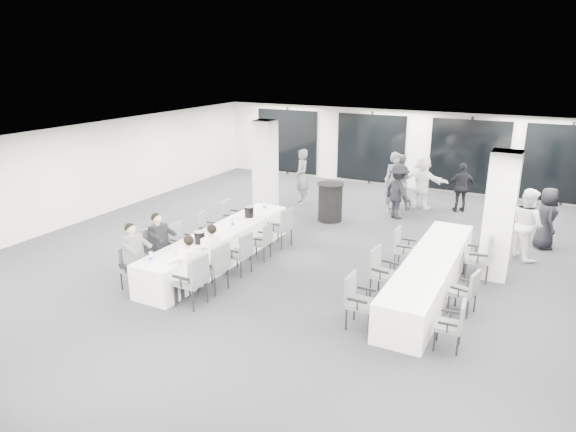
% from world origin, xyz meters
% --- Properties ---
extents(room, '(14.04, 16.04, 2.84)m').
position_xyz_m(room, '(0.89, 1.11, 1.39)').
color(room, '#26262B').
rests_on(room, ground).
extents(column_left, '(0.60, 0.60, 2.80)m').
position_xyz_m(column_left, '(-2.80, 3.20, 1.40)').
color(column_left, silver).
rests_on(column_left, floor).
extents(column_right, '(0.60, 0.60, 2.80)m').
position_xyz_m(column_right, '(4.20, 1.00, 1.40)').
color(column_right, silver).
rests_on(column_right, floor).
extents(banquet_table_main, '(0.90, 5.00, 0.75)m').
position_xyz_m(banquet_table_main, '(-1.62, -1.04, 0.38)').
color(banquet_table_main, white).
rests_on(banquet_table_main, floor).
extents(banquet_table_side, '(0.90, 5.00, 0.75)m').
position_xyz_m(banquet_table_side, '(3.12, -0.42, 0.38)').
color(banquet_table_side, white).
rests_on(banquet_table_side, floor).
extents(cocktail_table, '(0.81, 0.81, 1.12)m').
position_xyz_m(cocktail_table, '(-0.55, 3.06, 0.57)').
color(cocktail_table, black).
rests_on(cocktail_table, floor).
extents(chair_main_left_near, '(0.46, 0.52, 0.91)m').
position_xyz_m(chair_main_left_near, '(-2.45, -3.07, 0.52)').
color(chair_main_left_near, '#505358').
rests_on(chair_main_left_near, floor).
extents(chair_main_left_second, '(0.64, 0.67, 1.04)m').
position_xyz_m(chair_main_left_second, '(-2.46, -2.26, 0.60)').
color(chair_main_left_second, '#505358').
rests_on(chair_main_left_second, floor).
extents(chair_main_left_mid, '(0.49, 0.54, 0.92)m').
position_xyz_m(chair_main_left_mid, '(-2.45, -1.45, 0.52)').
color(chair_main_left_mid, '#505358').
rests_on(chair_main_left_mid, floor).
extents(chair_main_left_fourth, '(0.55, 0.58, 0.91)m').
position_xyz_m(chair_main_left_fourth, '(-2.45, -0.42, 0.52)').
color(chair_main_left_fourth, '#505358').
rests_on(chair_main_left_fourth, floor).
extents(chair_main_left_far, '(0.57, 0.60, 0.95)m').
position_xyz_m(chair_main_left_far, '(-2.45, 0.66, 0.54)').
color(chair_main_left_far, '#505358').
rests_on(chair_main_left_far, floor).
extents(chair_main_right_near, '(0.54, 0.60, 1.04)m').
position_xyz_m(chair_main_right_near, '(-0.78, -3.13, 0.60)').
color(chair_main_right_near, '#505358').
rests_on(chair_main_right_near, floor).
extents(chair_main_right_second, '(0.55, 0.61, 1.02)m').
position_xyz_m(chair_main_right_second, '(-0.78, -2.39, 0.58)').
color(chair_main_right_second, '#505358').
rests_on(chair_main_right_second, floor).
extents(chair_main_right_mid, '(0.51, 0.56, 0.95)m').
position_xyz_m(chair_main_right_mid, '(-0.78, -1.41, 0.54)').
color(chair_main_right_mid, '#505358').
rests_on(chair_main_right_mid, floor).
extents(chair_main_right_fourth, '(0.49, 0.54, 0.89)m').
position_xyz_m(chair_main_right_fourth, '(-0.79, -0.45, 0.51)').
color(chair_main_right_fourth, '#505358').
rests_on(chair_main_right_fourth, floor).
extents(chair_main_right_far, '(0.58, 0.62, 1.01)m').
position_xyz_m(chair_main_right_far, '(-0.78, 0.52, 0.58)').
color(chair_main_right_far, '#505358').
rests_on(chair_main_right_far, floor).
extents(chair_side_left_near, '(0.50, 0.56, 0.99)m').
position_xyz_m(chair_side_left_near, '(2.29, -2.43, 0.56)').
color(chair_side_left_near, '#505358').
rests_on(chair_side_left_near, floor).
extents(chair_side_left_mid, '(0.55, 0.60, 1.01)m').
position_xyz_m(chair_side_left_mid, '(2.29, -1.05, 0.57)').
color(chair_side_left_mid, '#505358').
rests_on(chair_side_left_mid, floor).
extents(chair_side_left_far, '(0.49, 0.55, 0.95)m').
position_xyz_m(chair_side_left_far, '(2.29, 0.55, 0.54)').
color(chair_side_left_far, '#505358').
rests_on(chair_side_left_far, floor).
extents(chair_side_right_near, '(0.47, 0.51, 0.87)m').
position_xyz_m(chair_side_right_near, '(3.95, -2.42, 0.49)').
color(chair_side_right_near, '#505358').
rests_on(chair_side_right_near, floor).
extents(chair_side_right_mid, '(0.52, 0.55, 0.87)m').
position_xyz_m(chair_side_right_mid, '(3.95, -1.05, 0.50)').
color(chair_side_right_mid, '#505358').
rests_on(chair_side_right_mid, floor).
extents(chair_side_right_far, '(0.62, 0.65, 1.03)m').
position_xyz_m(chair_side_right_far, '(3.96, 0.68, 0.59)').
color(chair_side_right_far, '#505358').
rests_on(chair_side_right_far, floor).
extents(seated_guest_a, '(0.50, 0.38, 1.44)m').
position_xyz_m(seated_guest_a, '(-2.28, -3.07, 0.81)').
color(seated_guest_a, '#585A5F').
rests_on(seated_guest_a, floor).
extents(seated_guest_b, '(0.50, 0.38, 1.44)m').
position_xyz_m(seated_guest_b, '(-2.28, -2.29, 0.81)').
color(seated_guest_b, black).
rests_on(seated_guest_b, floor).
extents(seated_guest_c, '(0.50, 0.38, 1.44)m').
position_xyz_m(seated_guest_c, '(-0.95, -3.12, 0.81)').
color(seated_guest_c, white).
rests_on(seated_guest_c, floor).
extents(seated_guest_d, '(0.50, 0.38, 1.44)m').
position_xyz_m(seated_guest_d, '(-0.95, -2.38, 0.81)').
color(seated_guest_d, white).
rests_on(seated_guest_d, floor).
extents(standing_guest_a, '(0.97, 0.90, 2.13)m').
position_xyz_m(standing_guest_a, '(0.89, 4.72, 1.06)').
color(standing_guest_a, '#585A5F').
rests_on(standing_guest_a, floor).
extents(standing_guest_b, '(1.12, 0.95, 1.99)m').
position_xyz_m(standing_guest_b, '(0.86, 5.16, 0.99)').
color(standing_guest_b, '#585A5F').
rests_on(standing_guest_b, floor).
extents(standing_guest_c, '(1.34, 1.20, 1.86)m').
position_xyz_m(standing_guest_c, '(1.14, 4.19, 0.93)').
color(standing_guest_c, black).
rests_on(standing_guest_c, floor).
extents(standing_guest_d, '(1.18, 0.97, 1.75)m').
position_xyz_m(standing_guest_d, '(2.70, 5.77, 0.87)').
color(standing_guest_d, black).
rests_on(standing_guest_d, floor).
extents(standing_guest_e, '(0.75, 0.97, 1.77)m').
position_xyz_m(standing_guest_e, '(5.11, 3.48, 0.88)').
color(standing_guest_e, black).
rests_on(standing_guest_e, floor).
extents(standing_guest_f, '(1.90, 1.11, 1.95)m').
position_xyz_m(standing_guest_f, '(1.51, 5.60, 0.97)').
color(standing_guest_f, white).
rests_on(standing_guest_f, floor).
extents(standing_guest_g, '(0.94, 0.95, 2.03)m').
position_xyz_m(standing_guest_g, '(-2.09, 4.33, 1.01)').
color(standing_guest_g, '#585A5F').
rests_on(standing_guest_g, floor).
extents(standing_guest_h, '(1.06, 1.08, 1.95)m').
position_xyz_m(standing_guest_h, '(4.71, 2.50, 0.97)').
color(standing_guest_h, white).
rests_on(standing_guest_h, floor).
extents(ice_bucket_near, '(0.24, 0.24, 0.27)m').
position_xyz_m(ice_bucket_near, '(-1.55, -1.88, 0.88)').
color(ice_bucket_near, black).
rests_on(ice_bucket_near, banquet_table_main).
extents(ice_bucket_far, '(0.23, 0.23, 0.27)m').
position_xyz_m(ice_bucket_far, '(-1.59, 0.24, 0.88)').
color(ice_bucket_far, black).
rests_on(ice_bucket_far, banquet_table_main).
extents(water_bottle_a, '(0.07, 0.07, 0.22)m').
position_xyz_m(water_bottle_a, '(-1.76, -3.19, 0.86)').
color(water_bottle_a, silver).
rests_on(water_bottle_a, banquet_table_main).
extents(water_bottle_b, '(0.07, 0.07, 0.22)m').
position_xyz_m(water_bottle_b, '(-1.51, -0.64, 0.86)').
color(water_bottle_b, silver).
rests_on(water_bottle_b, banquet_table_main).
extents(water_bottle_c, '(0.07, 0.07, 0.23)m').
position_xyz_m(water_bottle_c, '(-1.54, 0.95, 0.86)').
color(water_bottle_c, silver).
rests_on(water_bottle_c, banquet_table_main).
extents(plate_a, '(0.22, 0.22, 0.03)m').
position_xyz_m(plate_a, '(-1.62, -2.59, 0.76)').
color(plate_a, white).
rests_on(plate_a, banquet_table_main).
extents(plate_b, '(0.18, 0.18, 0.03)m').
position_xyz_m(plate_b, '(-1.57, -2.55, 0.76)').
color(plate_b, white).
rests_on(plate_b, banquet_table_main).
extents(plate_c, '(0.19, 0.19, 0.03)m').
position_xyz_m(plate_c, '(-1.47, -1.31, 0.76)').
color(plate_c, white).
rests_on(plate_c, banquet_table_main).
extents(wine_glass, '(0.07, 0.07, 0.18)m').
position_xyz_m(wine_glass, '(-1.48, -2.92, 0.89)').
color(wine_glass, silver).
rests_on(wine_glass, banquet_table_main).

